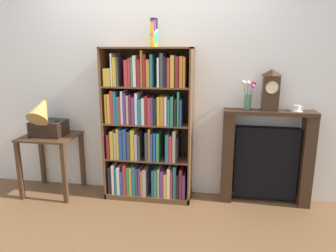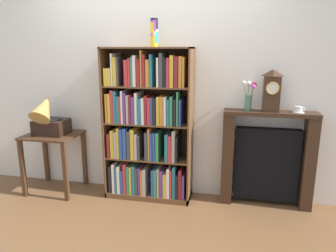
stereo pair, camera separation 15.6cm
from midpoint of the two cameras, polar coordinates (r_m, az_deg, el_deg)
The scene contains 10 objects.
ground_plane at distance 3.70m, azimuth -5.04°, elevation -13.27°, with size 7.73×6.40×0.02m, color brown.
wall_back at distance 3.62m, azimuth -2.98°, elevation 7.90°, with size 4.73×0.08×2.60m, color silver.
bookshelf at distance 3.52m, azimuth -5.11°, elevation -0.92°, with size 0.96×0.35×1.68m.
cup_stack at distance 3.42m, azimuth -3.90°, elevation 16.40°, with size 0.08×0.08×0.29m.
side_table_left at distance 3.94m, azimuth -21.36°, elevation -3.87°, with size 0.60×0.52×0.70m.
gramophone at distance 3.81m, azimuth -22.23°, elevation 1.20°, with size 0.36×0.44×0.52m.
fireplace_mantel at distance 3.61m, azimuth 16.02°, elevation -5.51°, with size 0.95×0.22×1.04m.
mantel_clock at distance 3.42m, azimuth 16.74°, elevation 6.21°, with size 0.16×0.13×0.43m.
flower_vase at distance 3.41m, azimuth 13.01°, elevation 5.34°, with size 0.15×0.18×0.31m.
teacup_with_saucer at distance 3.49m, azimuth 21.00°, elevation 2.91°, with size 0.12×0.12×0.06m.
Camera 1 is at (0.77, -3.20, 1.67)m, focal length 33.93 mm.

